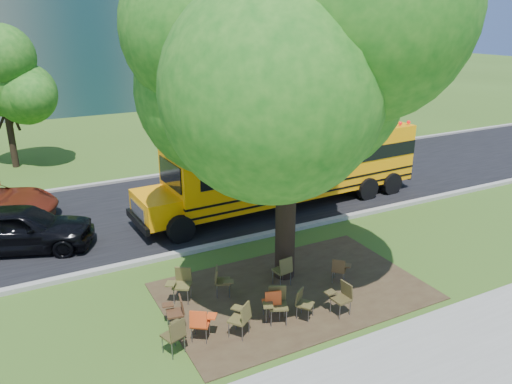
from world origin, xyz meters
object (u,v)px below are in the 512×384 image
main_tree (289,59)px  chair_5 (303,302)px  chair_6 (342,295)px  chair_11 (284,268)px  chair_0 (175,332)px  chair_4 (273,301)px  chair_7 (340,268)px  chair_2 (241,316)px  chair_10 (221,279)px  school_bus (294,164)px  chair_1 (201,321)px  chair_8 (177,309)px  black_car (20,228)px  chair_9 (181,281)px  chair_3 (277,301)px

main_tree → chair_5: bearing=-108.5°
chair_6 → chair_11: 1.95m
main_tree → chair_0: (-3.90, -1.89, -5.54)m
chair_4 → chair_7: size_ratio=1.13×
chair_2 → chair_10: chair_2 is taller
school_bus → chair_11: 6.57m
chair_0 → chair_4: 2.55m
chair_1 → chair_4: bearing=34.2°
chair_6 → chair_0: bearing=78.9°
chair_7 → chair_8: (-4.72, 0.06, 0.04)m
school_bus → chair_11: size_ratio=12.92×
chair_4 → black_car: bearing=142.8°
chair_0 → chair_9: size_ratio=0.95×
chair_7 → black_car: size_ratio=0.17×
chair_0 → chair_1: chair_0 is taller
chair_1 → main_tree: bearing=62.7°
chair_8 → chair_3: bearing=-100.5°
chair_4 → main_tree: bearing=68.7°
chair_11 → black_car: size_ratio=0.20×
main_tree → chair_11: 5.55m
chair_3 → main_tree: bearing=-102.6°
chair_6 → chair_9: (-3.33, 2.44, 0.03)m
chair_8 → black_car: bearing=36.3°
chair_6 → chair_10: chair_6 is taller
chair_3 → chair_10: (-0.72, 1.70, -0.06)m
chair_6 → black_car: size_ratio=0.20×
school_bus → black_car: bearing=175.0°
chair_3 → chair_6: (1.61, -0.45, -0.04)m
chair_0 → school_bus: bearing=24.1°
chair_7 → black_car: black_car is taller
chair_7 → black_car: bearing=-173.4°
chair_0 → chair_1: size_ratio=1.03×
chair_0 → chair_1: 0.68m
chair_7 → chair_11: bearing=-156.0°
school_bus → chair_6: school_bus is taller
chair_2 → chair_4: size_ratio=1.03×
main_tree → chair_6: (0.28, -2.31, -5.54)m
chair_1 → chair_3: size_ratio=0.92×
black_car → chair_8: bearing=-134.2°
chair_3 → chair_7: size_ratio=1.22×
chair_1 → chair_4: 1.88m
chair_8 → chair_2: bearing=-118.9°
main_tree → chair_10: main_tree is taller
school_bus → chair_7: bearing=-112.5°
chair_6 → chair_11: (-0.58, 1.86, 0.02)m
chair_2 → chair_10: bearing=43.4°
chair_10 → chair_6: bearing=70.0°
school_bus → chair_8: school_bus is taller
school_bus → chair_1: school_bus is taller
chair_1 → black_car: black_car is taller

